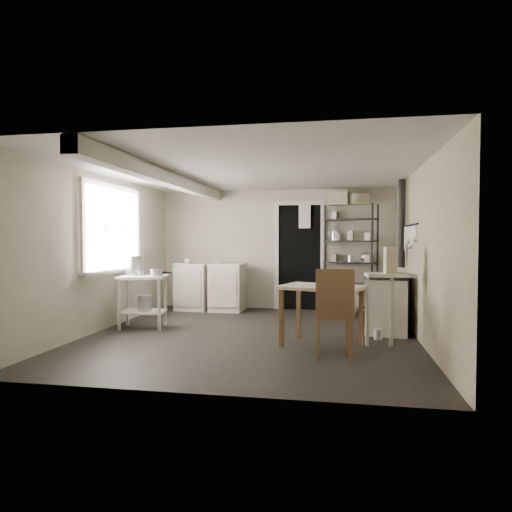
% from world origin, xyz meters
% --- Properties ---
extents(floor, '(5.00, 5.00, 0.00)m').
position_xyz_m(floor, '(0.00, 0.00, 0.00)').
color(floor, black).
rests_on(floor, ground).
extents(ceiling, '(5.00, 5.00, 0.00)m').
position_xyz_m(ceiling, '(0.00, 0.00, 2.30)').
color(ceiling, beige).
rests_on(ceiling, wall_back).
extents(wall_back, '(4.50, 0.02, 2.30)m').
position_xyz_m(wall_back, '(0.00, 2.50, 1.15)').
color(wall_back, '#BDB2A1').
rests_on(wall_back, ground).
extents(wall_front, '(4.50, 0.02, 2.30)m').
position_xyz_m(wall_front, '(0.00, -2.50, 1.15)').
color(wall_front, '#BDB2A1').
rests_on(wall_front, ground).
extents(wall_left, '(0.02, 5.00, 2.30)m').
position_xyz_m(wall_left, '(-2.25, 0.00, 1.15)').
color(wall_left, '#BDB2A1').
rests_on(wall_left, ground).
extents(wall_right, '(0.02, 5.00, 2.30)m').
position_xyz_m(wall_right, '(2.25, 0.00, 1.15)').
color(wall_right, '#BDB2A1').
rests_on(wall_right, ground).
extents(window, '(0.12, 1.76, 1.28)m').
position_xyz_m(window, '(-2.22, 0.20, 1.50)').
color(window, silver).
rests_on(window, wall_left).
extents(doorway, '(0.96, 0.10, 2.08)m').
position_xyz_m(doorway, '(0.45, 2.47, 1.00)').
color(doorway, silver).
rests_on(doorway, ground).
extents(ceiling_beam, '(0.18, 5.00, 0.18)m').
position_xyz_m(ceiling_beam, '(-1.20, 0.00, 2.20)').
color(ceiling_beam, silver).
rests_on(ceiling_beam, ceiling).
extents(wallpaper_panel, '(0.01, 5.00, 2.30)m').
position_xyz_m(wallpaper_panel, '(2.24, 0.00, 1.15)').
color(wallpaper_panel, beige).
rests_on(wallpaper_panel, wall_right).
extents(utensil_rail, '(0.06, 1.20, 0.44)m').
position_xyz_m(utensil_rail, '(2.19, 0.60, 1.55)').
color(utensil_rail, silver).
rests_on(utensil_rail, wall_right).
extents(prep_table, '(0.76, 0.59, 0.79)m').
position_xyz_m(prep_table, '(-1.72, 0.19, 0.40)').
color(prep_table, silver).
rests_on(prep_table, ground).
extents(stockpot, '(0.35, 0.35, 0.30)m').
position_xyz_m(stockpot, '(-1.90, 0.29, 0.94)').
color(stockpot, silver).
rests_on(stockpot, prep_table).
extents(saucepan, '(0.25, 0.25, 0.11)m').
position_xyz_m(saucepan, '(-1.49, 0.17, 0.85)').
color(saucepan, silver).
rests_on(saucepan, prep_table).
extents(bucket, '(0.27, 0.27, 0.22)m').
position_xyz_m(bucket, '(-1.69, 0.18, 0.39)').
color(bucket, silver).
rests_on(bucket, prep_table).
extents(base_cabinets, '(1.37, 0.63, 0.89)m').
position_xyz_m(base_cabinets, '(-1.20, 2.06, 0.46)').
color(base_cabinets, beige).
rests_on(base_cabinets, ground).
extents(mixing_bowl, '(0.38, 0.38, 0.08)m').
position_xyz_m(mixing_bowl, '(-1.06, 2.05, 0.96)').
color(mixing_bowl, silver).
rests_on(mixing_bowl, base_cabinets).
extents(counter_cup, '(0.14, 0.14, 0.09)m').
position_xyz_m(counter_cup, '(-1.60, 1.92, 0.97)').
color(counter_cup, silver).
rests_on(counter_cup, base_cabinets).
extents(shelf_rack, '(1.01, 0.67, 1.98)m').
position_xyz_m(shelf_rack, '(1.41, 2.31, 0.95)').
color(shelf_rack, black).
rests_on(shelf_rack, ground).
extents(shelf_jar, '(0.09, 0.09, 0.19)m').
position_xyz_m(shelf_jar, '(1.16, 2.30, 1.37)').
color(shelf_jar, silver).
rests_on(shelf_jar, shelf_rack).
extents(storage_box_a, '(0.38, 0.34, 0.24)m').
position_xyz_m(storage_box_a, '(1.18, 2.33, 2.01)').
color(storage_box_a, beige).
rests_on(storage_box_a, shelf_rack).
extents(storage_box_b, '(0.39, 0.38, 0.19)m').
position_xyz_m(storage_box_b, '(1.54, 2.31, 1.99)').
color(storage_box_b, beige).
rests_on(storage_box_b, shelf_rack).
extents(stove, '(0.76, 1.14, 0.83)m').
position_xyz_m(stove, '(1.92, 0.65, 0.44)').
color(stove, beige).
rests_on(stove, ground).
extents(stovepipe, '(0.12, 0.12, 1.33)m').
position_xyz_m(stovepipe, '(2.16, 1.15, 1.59)').
color(stovepipe, black).
rests_on(stovepipe, stove).
extents(side_ledge, '(0.63, 0.38, 0.92)m').
position_xyz_m(side_ledge, '(1.83, -0.37, 0.43)').
color(side_ledge, silver).
rests_on(side_ledge, ground).
extents(oats_box, '(0.14, 0.23, 0.33)m').
position_xyz_m(oats_box, '(1.83, -0.36, 1.01)').
color(oats_box, beige).
rests_on(oats_box, side_ledge).
extents(work_table, '(1.17, 0.97, 0.76)m').
position_xyz_m(work_table, '(0.98, -0.47, 0.38)').
color(work_table, beige).
rests_on(work_table, ground).
extents(table_cup, '(0.12, 0.12, 0.09)m').
position_xyz_m(table_cup, '(1.18, -0.60, 0.81)').
color(table_cup, silver).
rests_on(table_cup, work_table).
extents(chair, '(0.44, 0.46, 1.02)m').
position_xyz_m(chair, '(1.14, -1.02, 0.48)').
color(chair, brown).
rests_on(chair, ground).
extents(flour_sack, '(0.46, 0.42, 0.46)m').
position_xyz_m(flour_sack, '(1.38, 1.86, 0.24)').
color(flour_sack, white).
rests_on(flour_sack, ground).
extents(floor_crock, '(0.11, 0.11, 0.14)m').
position_xyz_m(floor_crock, '(1.72, 0.00, 0.07)').
color(floor_crock, silver).
rests_on(floor_crock, ground).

